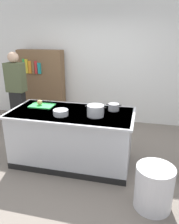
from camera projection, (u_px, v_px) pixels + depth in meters
The scene contains 11 objects.
ground_plane at pixel (73, 161), 3.81m from camera, with size 10.00×10.00×0.00m, color slate.
back_wall at pixel (98, 59), 5.22m from camera, with size 6.40×0.12×3.00m, color white.
counter_island at pixel (72, 137), 3.65m from camera, with size 1.98×0.98×0.90m.
cutting_board at pixel (42, 106), 3.77m from camera, with size 0.40×0.28×0.02m, color green.
onion at pixel (40, 102), 3.76m from camera, with size 0.09×0.09×0.09m, color tan.
stock_pot at pixel (95, 111), 3.31m from camera, with size 0.32×0.25×0.17m.
sauce_pan at pixel (114, 107), 3.56m from camera, with size 0.24×0.17×0.11m.
mixing_bowl at pixel (61, 113), 3.35m from camera, with size 0.23×0.23×0.09m, color #B7BABF.
trash_bin at pixel (154, 187), 2.73m from camera, with size 0.47×0.47×0.57m, color silver.
person_guest at pixel (17, 91), 4.71m from camera, with size 0.38×0.24×1.72m.
bookshelf at pixel (42, 85), 5.46m from camera, with size 1.10×0.31×1.70m.
Camera 1 is at (1.06, -3.14, 2.09)m, focal length 35.59 mm.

